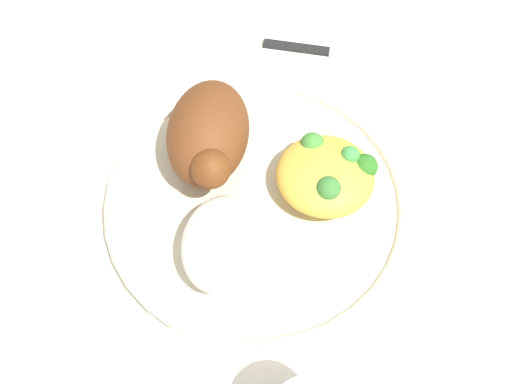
# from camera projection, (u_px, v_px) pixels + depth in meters

# --- Properties ---
(ground_plane) EXTENTS (2.00, 2.00, 0.00)m
(ground_plane) POSITION_uv_depth(u_px,v_px,m) (256.00, 207.00, 0.62)
(ground_plane) COLOR silver
(plate) EXTENTS (0.30, 0.30, 0.02)m
(plate) POSITION_uv_depth(u_px,v_px,m) (256.00, 202.00, 0.61)
(plate) COLOR beige
(plate) RESTS_ON ground_plane
(roasted_chicken) EXTENTS (0.13, 0.08, 0.08)m
(roasted_chicken) POSITION_uv_depth(u_px,v_px,m) (208.00, 135.00, 0.59)
(roasted_chicken) COLOR brown
(roasted_chicken) RESTS_ON plate
(rice_pile) EXTENTS (0.10, 0.07, 0.05)m
(rice_pile) POSITION_uv_depth(u_px,v_px,m) (221.00, 243.00, 0.55)
(rice_pile) COLOR white
(rice_pile) RESTS_ON plate
(mac_cheese_with_broccoli) EXTENTS (0.09, 0.10, 0.04)m
(mac_cheese_with_broccoli) POSITION_uv_depth(u_px,v_px,m) (327.00, 174.00, 0.59)
(mac_cheese_with_broccoli) COLOR gold
(mac_cheese_with_broccoli) RESTS_ON plate
(fork) EXTENTS (0.02, 0.14, 0.01)m
(fork) POSITION_uv_depth(u_px,v_px,m) (303.00, 65.00, 0.71)
(fork) COLOR silver
(fork) RESTS_ON ground_plane
(knife) EXTENTS (0.02, 0.19, 0.01)m
(knife) POSITION_uv_depth(u_px,v_px,m) (328.00, 51.00, 0.72)
(knife) COLOR black
(knife) RESTS_ON ground_plane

